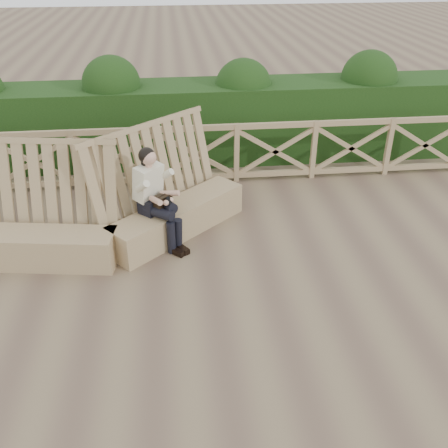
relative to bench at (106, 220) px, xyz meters
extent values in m
plane|color=brown|center=(1.44, -1.54, -0.41)|extent=(60.00, 60.00, 0.00)
cube|color=#988057|center=(-1.00, -0.36, -0.17)|extent=(2.38, 0.85, 0.49)
cube|color=#988057|center=(-0.96, -0.09, 0.41)|extent=(2.38, 0.81, 1.60)
cube|color=#988057|center=(1.04, 0.23, -0.17)|extent=(2.09, 1.91, 0.49)
cube|color=#988057|center=(0.86, 0.43, 0.41)|extent=(2.06, 1.88, 1.60)
cube|color=black|center=(0.68, 0.05, 0.19)|extent=(0.44, 0.45, 0.22)
cube|color=beige|center=(0.64, 0.09, 0.53)|extent=(0.49, 0.49, 0.53)
sphere|color=tan|center=(0.68, 0.05, 0.92)|extent=(0.30, 0.30, 0.21)
sphere|color=black|center=(0.66, 0.07, 0.94)|extent=(0.33, 0.33, 0.23)
cylinder|color=black|center=(0.77, -0.16, 0.17)|extent=(0.44, 0.43, 0.15)
cylinder|color=black|center=(0.87, -0.03, 0.24)|extent=(0.45, 0.44, 0.17)
cylinder|color=black|center=(0.93, -0.32, -0.17)|extent=(0.17, 0.17, 0.49)
cylinder|color=black|center=(1.03, -0.25, -0.17)|extent=(0.17, 0.17, 0.49)
cube|color=black|center=(0.99, -0.39, -0.37)|extent=(0.24, 0.23, 0.08)
cube|color=black|center=(1.08, -0.33, -0.37)|extent=(0.24, 0.23, 0.08)
cube|color=black|center=(0.83, -0.06, 0.29)|extent=(0.30, 0.30, 0.18)
cube|color=black|center=(0.93, -0.19, 0.35)|extent=(0.11, 0.11, 0.12)
cube|color=#8A7050|center=(1.44, 1.96, 0.64)|extent=(10.10, 0.07, 0.10)
cube|color=#8A7050|center=(1.44, 1.96, -0.29)|extent=(10.10, 0.07, 0.10)
cube|color=black|center=(1.44, 3.16, 0.34)|extent=(12.00, 1.20, 1.50)
camera|label=1|loc=(1.01, -6.40, 3.58)|focal=40.00mm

